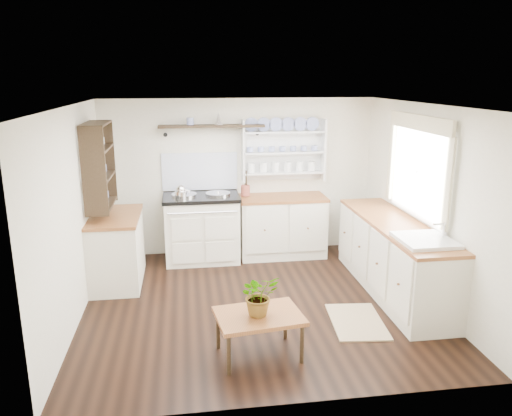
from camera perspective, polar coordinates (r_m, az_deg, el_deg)
name	(u,v)px	position (r m, az deg, el deg)	size (l,w,h in m)	color
floor	(258,303)	(6.01, 0.19, -10.81)	(4.00, 3.80, 0.01)	black
wall_back	(239,177)	(7.45, -1.94, 3.58)	(4.00, 0.02, 2.30)	beige
wall_right	(425,203)	(6.22, 18.76, 0.53)	(0.02, 3.80, 2.30)	beige
wall_left	(73,216)	(5.68, -20.17, -0.89)	(0.02, 3.80, 2.30)	beige
ceiling	(258,105)	(5.43, 0.21, 11.65)	(4.00, 3.80, 0.01)	white
window	(418,166)	(6.24, 18.04, 4.54)	(0.08, 1.55, 1.22)	white
aga_cooker	(202,227)	(7.25, -6.19, -2.19)	(1.08, 0.75, 1.00)	white
back_cabinets	(282,225)	(7.42, 2.98, -1.98)	(1.27, 0.63, 0.90)	#EEE5CD
right_cabinets	(393,256)	(6.37, 15.42, -5.36)	(0.62, 2.43, 0.90)	#EEE5CD
belfast_sink	(424,251)	(5.63, 18.67, -4.65)	(0.55, 0.60, 0.45)	white
left_cabinets	(117,248)	(6.68, -15.60, -4.44)	(0.62, 1.13, 0.90)	#EEE5CD
plate_rack	(283,149)	(7.44, 3.08, 6.72)	(1.20, 0.22, 0.90)	white
high_shelf	(212,127)	(7.18, -5.10, 9.23)	(1.50, 0.29, 0.16)	black
left_shelving	(99,165)	(6.44, -17.51, 4.74)	(0.28, 0.80, 1.05)	black
kettle	(181,193)	(6.99, -8.57, 1.71)	(0.17, 0.17, 0.21)	silver
utensil_crock	(245,191)	(7.28, -1.22, 2.00)	(0.13, 0.13, 0.15)	#9A4838
center_table	(259,319)	(4.82, 0.34, -12.54)	(0.86, 0.67, 0.43)	brown
potted_plant	(259,295)	(4.71, 0.35, -9.89)	(0.36, 0.31, 0.40)	#3F7233
floor_rug	(357,321)	(5.69, 11.44, -12.59)	(0.55, 0.85, 0.02)	brown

